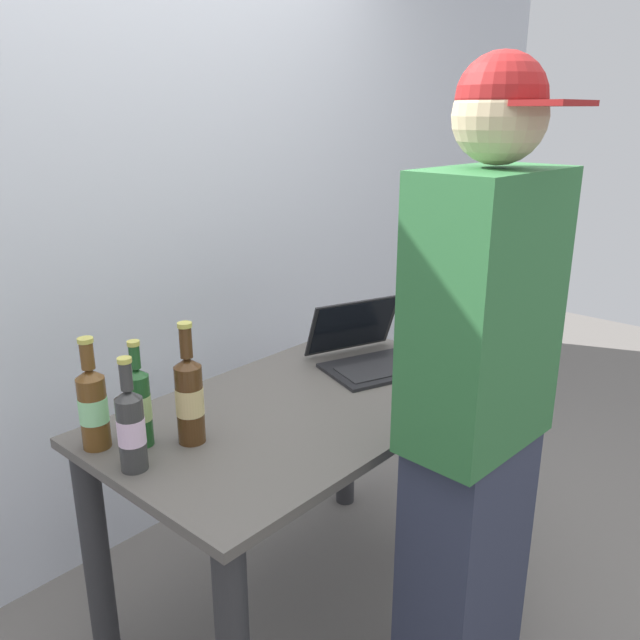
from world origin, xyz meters
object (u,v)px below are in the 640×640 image
Objects in this scene: beer_bottle_dark at (189,397)px; beer_bottle_brown at (93,405)px; beer_bottle_green at (131,427)px; beer_bottle_amber at (139,404)px; person_figure at (475,424)px; laptop at (368,352)px.

beer_bottle_dark reaches higher than beer_bottle_brown.
beer_bottle_amber is (0.08, 0.09, 0.00)m from beer_bottle_green.
person_figure is at bearing -48.22° from beer_bottle_green.
beer_bottle_amber is at bearing 123.49° from person_figure.
laptop is 0.77m from beer_bottle_dark.
beer_bottle_green is 0.13m from beer_bottle_amber.
beer_bottle_brown is at bearing 137.60° from beer_bottle_amber.
laptop is at bearing 58.36° from person_figure.
beer_bottle_amber is (0.09, -0.08, -0.00)m from beer_bottle_brown.
laptop is at bearing -6.69° from beer_bottle_amber.
laptop is 0.25× the size of person_figure.
person_figure reaches higher than laptop.
laptop is at bearing -10.78° from beer_bottle_brown.
laptop is 0.87m from beer_bottle_amber.
laptop is 1.49× the size of beer_bottle_green.
beer_bottle_brown is at bearing 169.22° from laptop.
beer_bottle_green is 0.97× the size of beer_bottle_brown.
beer_bottle_green is 0.17× the size of person_figure.
person_figure reaches higher than beer_bottle_brown.
beer_bottle_brown is at bearing 90.89° from beer_bottle_green.
beer_bottle_dark is 0.19× the size of person_figure.
beer_bottle_brown is at bearing 138.49° from beer_bottle_dark.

